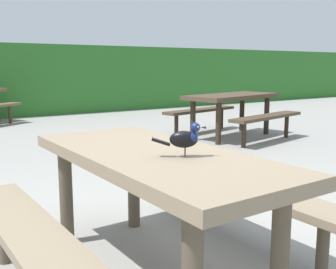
% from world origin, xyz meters
% --- Properties ---
extents(ground_plane, '(60.00, 60.00, 0.00)m').
position_xyz_m(ground_plane, '(0.00, 0.00, 0.00)').
color(ground_plane, gray).
extents(picnic_table_foreground, '(1.72, 1.82, 0.74)m').
position_xyz_m(picnic_table_foreground, '(-0.18, -0.18, 0.56)').
color(picnic_table_foreground, '#84725B').
rests_on(picnic_table_foreground, ground).
extents(bird_grackle, '(0.25, 0.18, 0.18)m').
position_xyz_m(bird_grackle, '(-0.12, -0.40, 0.84)').
color(bird_grackle, black).
rests_on(bird_grackle, picnic_table_foreground).
extents(picnic_table_far_centre, '(2.02, 1.99, 0.74)m').
position_xyz_m(picnic_table_far_centre, '(3.39, 3.11, 0.56)').
color(picnic_table_far_centre, '#473828').
rests_on(picnic_table_far_centre, ground).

